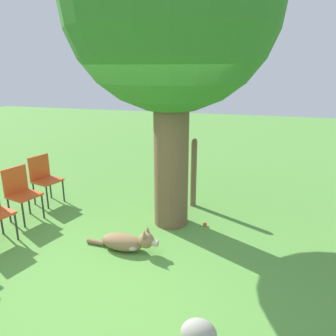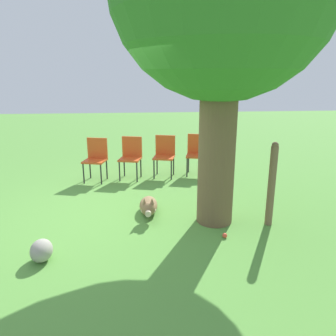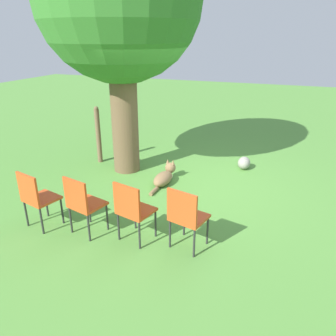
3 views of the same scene
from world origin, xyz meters
name	(u,v)px [view 3 (image 3 of 3)]	position (x,y,z in m)	size (l,w,h in m)	color
ground_plane	(188,184)	(0.00, 0.00, 0.00)	(30.00, 30.00, 0.00)	#56933D
oak_tree	(119,0)	(0.26, 1.46, 3.29)	(3.05, 3.05, 4.86)	brown
dog	(165,176)	(-0.09, 0.45, 0.13)	(1.10, 0.32, 0.39)	olive
fence_post	(98,135)	(0.46, 2.26, 0.65)	(0.11, 0.11, 1.28)	brown
red_chair_0	(186,215)	(-2.00, -0.59, 0.52)	(0.51, 0.53, 0.90)	#D14C1E
red_chair_1	(132,208)	(-2.08, 0.15, 0.52)	(0.51, 0.53, 0.90)	#D14C1E
red_chair_2	(83,202)	(-2.17, 0.89, 0.52)	(0.51, 0.53, 0.90)	#D14C1E
red_chair_3	(36,196)	(-2.25, 1.63, 0.52)	(0.51, 0.53, 0.90)	#D14C1E
tennis_ball	(138,159)	(0.83, 1.48, 0.03)	(0.07, 0.07, 0.07)	#E54C33
garden_rock	(244,163)	(1.18, -0.90, 0.13)	(0.34, 0.26, 0.27)	gray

